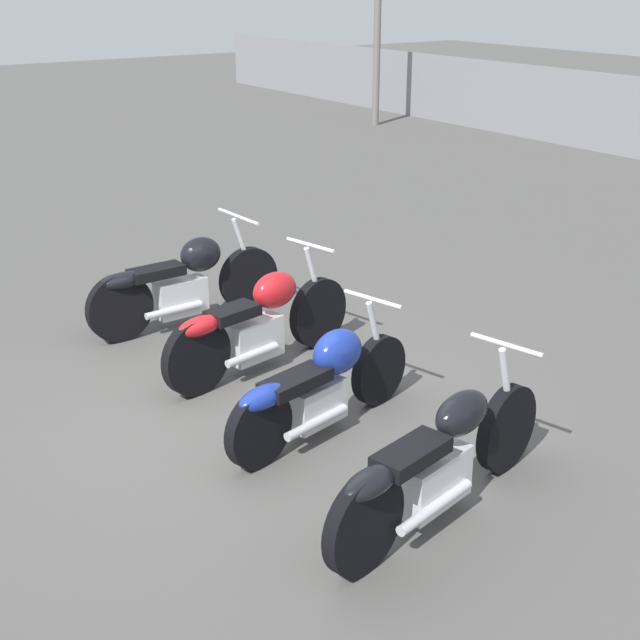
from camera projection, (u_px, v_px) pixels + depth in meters
name	position (u px, v px, depth m)	size (l,w,h in m)	color
ground_plane	(241.00, 415.00, 7.17)	(60.00, 60.00, 0.00)	#514F4C
motorcycle_slot_0	(183.00, 283.00, 8.84)	(0.74, 2.13, 1.04)	black
motorcycle_slot_1	(258.00, 323.00, 7.84)	(0.68, 2.10, 1.03)	black
motorcycle_slot_2	(320.00, 385.00, 6.73)	(0.70, 1.92, 0.96)	black
motorcycle_slot_3	(438.00, 462.00, 5.67)	(0.74, 2.19, 1.01)	black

